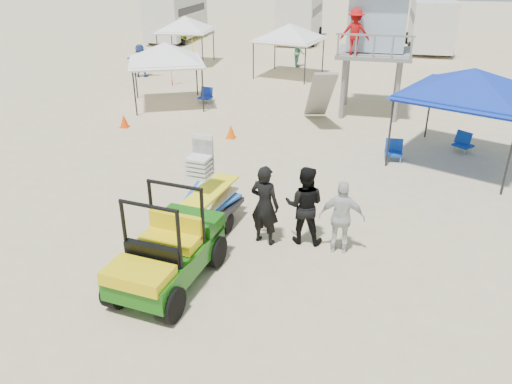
% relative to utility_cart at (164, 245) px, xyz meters
% --- Properties ---
extents(ground, '(140.00, 140.00, 0.00)m').
position_rel_utility_cart_xyz_m(ground, '(0.85, -1.08, -0.92)').
color(ground, beige).
rests_on(ground, ground).
extents(utility_cart, '(1.60, 2.73, 1.97)m').
position_rel_utility_cart_xyz_m(utility_cart, '(0.00, 0.00, 0.00)').
color(utility_cart, '#145A0E').
rests_on(utility_cart, ground).
extents(surf_trailer, '(1.47, 2.38, 2.04)m').
position_rel_utility_cart_xyz_m(surf_trailer, '(0.01, 2.34, -0.09)').
color(surf_trailer, black).
rests_on(surf_trailer, ground).
extents(man_left, '(0.78, 0.61, 1.88)m').
position_rel_utility_cart_xyz_m(man_left, '(1.52, 2.04, 0.02)').
color(man_left, black).
rests_on(man_left, ground).
extents(man_mid, '(0.90, 0.70, 1.83)m').
position_rel_utility_cart_xyz_m(man_mid, '(2.37, 2.29, -0.00)').
color(man_mid, black).
rests_on(man_mid, ground).
extents(man_right, '(1.00, 0.44, 1.69)m').
position_rel_utility_cart_xyz_m(man_right, '(3.22, 2.04, -0.07)').
color(man_right, silver).
rests_on(man_right, ground).
extents(lifeguard_tower, '(2.82, 2.82, 4.49)m').
position_rel_utility_cart_xyz_m(lifeguard_tower, '(3.39, 13.07, 2.43)').
color(lifeguard_tower, gray).
rests_on(lifeguard_tower, ground).
extents(canopy_blue, '(4.63, 4.63, 3.35)m').
position_rel_utility_cart_xyz_m(canopy_blue, '(6.42, 8.15, 1.88)').
color(canopy_blue, black).
rests_on(canopy_blue, ground).
extents(canopy_white_a, '(3.81, 3.81, 3.04)m').
position_rel_utility_cart_xyz_m(canopy_white_a, '(-4.97, 12.17, 1.57)').
color(canopy_white_a, black).
rests_on(canopy_white_a, ground).
extents(canopy_white_b, '(2.98, 2.98, 3.09)m').
position_rel_utility_cart_xyz_m(canopy_white_b, '(-7.30, 20.64, 1.63)').
color(canopy_white_b, black).
rests_on(canopy_white_b, ground).
extents(canopy_white_c, '(3.53, 3.53, 3.09)m').
position_rel_utility_cart_xyz_m(canopy_white_c, '(-0.90, 18.84, 1.63)').
color(canopy_white_c, black).
rests_on(canopy_white_c, ground).
extents(umbrella_a, '(2.26, 2.29, 1.74)m').
position_rel_utility_cart_xyz_m(umbrella_a, '(-6.15, 15.41, -0.05)').
color(umbrella_a, red).
rests_on(umbrella_a, ground).
extents(umbrella_b, '(3.03, 3.03, 1.96)m').
position_rel_utility_cart_xyz_m(umbrella_b, '(-6.40, 19.28, 0.06)').
color(umbrella_b, '#CECD12').
rests_on(umbrella_b, ground).
extents(cone_near, '(0.34, 0.34, 0.50)m').
position_rel_utility_cart_xyz_m(cone_near, '(-5.42, 8.88, -0.67)').
color(cone_near, '#FC4707').
rests_on(cone_near, ground).
extents(cone_far, '(0.34, 0.34, 0.50)m').
position_rel_utility_cart_xyz_m(cone_far, '(-1.17, 8.64, -0.67)').
color(cone_far, '#FF5F08').
rests_on(cone_far, ground).
extents(beach_chair_a, '(0.59, 0.63, 0.64)m').
position_rel_utility_cart_xyz_m(beach_chair_a, '(-3.54, 12.94, -0.60)').
color(beach_chair_a, '#0F29AA').
rests_on(beach_chair_a, ground).
extents(beach_chair_b, '(0.55, 0.59, 0.64)m').
position_rel_utility_cart_xyz_m(beach_chair_b, '(4.42, 7.93, -0.60)').
color(beach_chair_b, '#0E379E').
rests_on(beach_chair_b, ground).
extents(beach_chair_c, '(0.73, 0.84, 0.64)m').
position_rel_utility_cart_xyz_m(beach_chair_c, '(6.67, 9.25, -0.60)').
color(beach_chair_c, navy).
rests_on(beach_chair_c, ground).
extents(rv_far_left, '(2.64, 6.80, 3.25)m').
position_rel_utility_cart_xyz_m(rv_far_left, '(-11.15, 28.91, 0.88)').
color(rv_far_left, silver).
rests_on(rv_far_left, ground).
extents(rv_mid_left, '(2.65, 6.50, 3.25)m').
position_rel_utility_cart_xyz_m(rv_mid_left, '(-2.15, 30.41, 0.88)').
color(rv_mid_left, silver).
rests_on(rv_mid_left, ground).
extents(rv_mid_right, '(2.64, 7.00, 3.25)m').
position_rel_utility_cart_xyz_m(rv_mid_right, '(6.85, 28.91, 0.88)').
color(rv_mid_right, silver).
rests_on(rv_mid_right, ground).
extents(distant_beachgoers, '(8.87, 5.35, 1.69)m').
position_rel_utility_cart_xyz_m(distant_beachgoers, '(-5.70, 18.50, -0.09)').
color(distant_beachgoers, '#2F4A8F').
rests_on(distant_beachgoers, ground).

